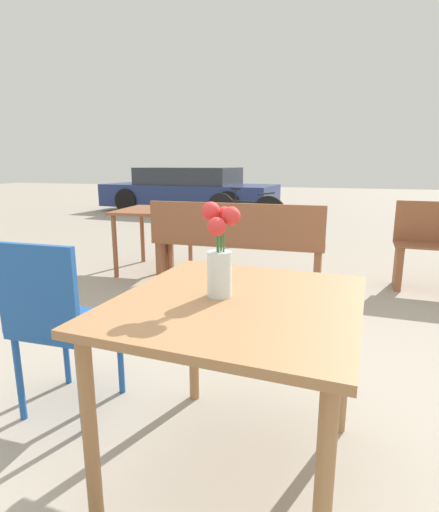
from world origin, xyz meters
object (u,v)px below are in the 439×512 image
(flower_vase, at_px, (220,256))
(parked_car, at_px, (189,190))
(table_back, at_px, (154,219))
(table_front, at_px, (238,323))
(bicycle, at_px, (244,214))
(bench_near, at_px, (236,242))
(cafe_chair, at_px, (57,318))

(flower_vase, height_order, parked_car, parked_car)
(table_back, bearing_deg, table_front, -58.13)
(table_front, height_order, bicycle, bicycle)
(table_back, bearing_deg, bicycle, 81.20)
(table_back, xyz_separation_m, bicycle, (0.40, 2.61, -0.24))
(table_back, xyz_separation_m, parked_car, (-1.77, 5.55, -0.06))
(bicycle, height_order, parked_car, parked_car)
(table_back, height_order, bicycle, bicycle)
(table_back, distance_m, bicycle, 2.65)
(flower_vase, xyz_separation_m, bench_near, (-0.56, 2.31, -0.41))
(bicycle, bearing_deg, cafe_chair, -85.80)
(cafe_chair, height_order, bench_near, cafe_chair)
(bench_near, distance_m, table_back, 1.14)
(cafe_chair, bearing_deg, flower_vase, -7.01)
(table_front, relative_size, bicycle, 0.62)
(table_front, bearing_deg, bench_near, 105.20)
(table_front, height_order, parked_car, parked_car)
(flower_vase, distance_m, parked_car, 8.93)
(cafe_chair, xyz_separation_m, bench_near, (0.27, 2.21, -0.04))
(table_front, distance_m, bench_near, 2.41)
(flower_vase, height_order, bicycle, flower_vase)
(parked_car, bearing_deg, cafe_chair, -72.62)
(table_front, height_order, flower_vase, flower_vase)
(flower_vase, bearing_deg, table_front, -4.26)
(table_front, relative_size, flower_vase, 2.83)
(table_front, xyz_separation_m, cafe_chair, (-0.90, 0.11, -0.13))
(bench_near, height_order, bicycle, bench_near)
(bench_near, relative_size, table_back, 1.87)
(table_front, bearing_deg, bicycle, 103.55)
(bicycle, bearing_deg, table_back, -98.80)
(cafe_chair, relative_size, bench_near, 0.52)
(table_front, xyz_separation_m, parked_car, (-3.45, 8.26, -0.09))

